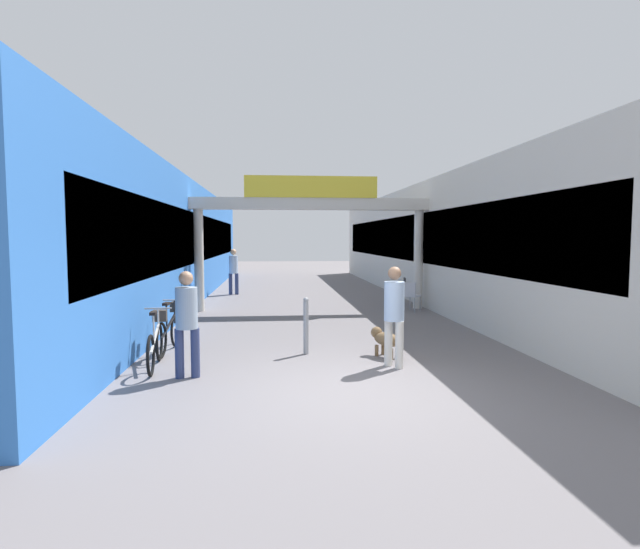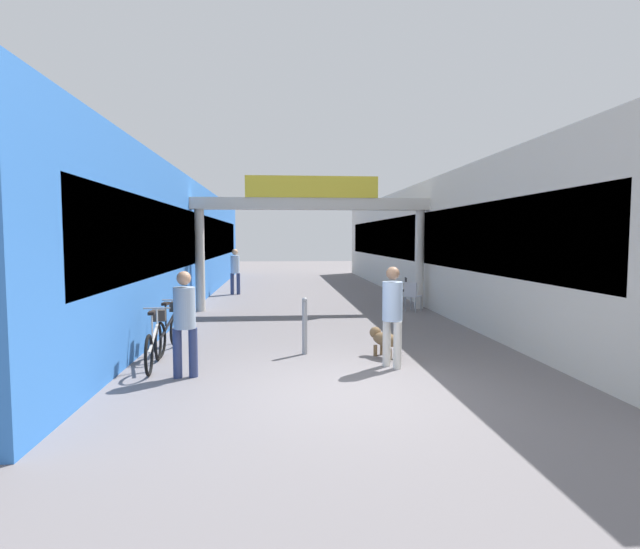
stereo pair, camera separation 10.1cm
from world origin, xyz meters
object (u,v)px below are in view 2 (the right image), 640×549
(pedestrian_companion, at_px, (185,317))
(bicycle_black_second, at_px, (169,329))
(dog_on_leash, at_px, (384,339))
(bollard_post_metal, at_px, (305,325))
(pedestrian_with_dog, at_px, (392,310))
(pedestrian_carrying_crate, at_px, (235,268))
(cafe_chair_black_farther, at_px, (403,288))
(cafe_chair_aluminium_nearer, at_px, (412,294))
(bicycle_silver_nearest, at_px, (155,341))

(pedestrian_companion, bearing_deg, bicycle_black_second, 108.65)
(dog_on_leash, relative_size, bollard_post_metal, 0.68)
(pedestrian_with_dog, xyz_separation_m, pedestrian_carrying_crate, (-3.58, 11.29, 0.03))
(pedestrian_companion, xyz_separation_m, bicycle_black_second, (-0.65, 1.92, -0.52))
(cafe_chair_black_farther, bearing_deg, pedestrian_with_dog, -105.50)
(pedestrian_with_dog, xyz_separation_m, cafe_chair_aluminium_nearer, (2.04, 6.20, -0.44))
(bollard_post_metal, height_order, cafe_chair_aluminium_nearer, bollard_post_metal)
(bicycle_silver_nearest, height_order, bicycle_black_second, same)
(dog_on_leash, bearing_deg, bollard_post_metal, 167.08)
(dog_on_leash, bearing_deg, pedestrian_carrying_crate, 108.84)
(dog_on_leash, xyz_separation_m, bicycle_silver_nearest, (-4.05, -0.34, 0.11))
(pedestrian_with_dog, bearing_deg, bicycle_silver_nearest, 174.17)
(pedestrian_companion, xyz_separation_m, bollard_post_metal, (1.96, 1.42, -0.41))
(dog_on_leash, relative_size, bicycle_silver_nearest, 0.43)
(cafe_chair_aluminium_nearer, bearing_deg, pedestrian_companion, -129.69)
(bollard_post_metal, bearing_deg, cafe_chair_black_farther, 61.95)
(bicycle_silver_nearest, bearing_deg, bicycle_black_second, 89.97)
(bollard_post_metal, distance_m, cafe_chair_aluminium_nearer, 6.18)
(bicycle_silver_nearest, bearing_deg, pedestrian_with_dog, -5.83)
(bicycle_black_second, height_order, bollard_post_metal, bollard_post_metal)
(pedestrian_with_dog, height_order, pedestrian_carrying_crate, pedestrian_carrying_crate)
(pedestrian_companion, relative_size, pedestrian_carrying_crate, 0.95)
(dog_on_leash, relative_size, bicycle_black_second, 0.43)
(pedestrian_with_dog, height_order, pedestrian_companion, pedestrian_with_dog)
(bicycle_black_second, distance_m, bollard_post_metal, 2.66)
(bicycle_black_second, xyz_separation_m, bollard_post_metal, (2.61, -0.50, 0.11))
(pedestrian_companion, bearing_deg, pedestrian_with_dog, 5.69)
(cafe_chair_black_farther, bearing_deg, bicycle_silver_nearest, -129.88)
(pedestrian_carrying_crate, height_order, dog_on_leash, pedestrian_carrying_crate)
(pedestrian_with_dog, relative_size, pedestrian_carrying_crate, 0.97)
(cafe_chair_aluminium_nearer, xyz_separation_m, cafe_chair_black_farther, (0.13, 1.64, 0.00))
(dog_on_leash, bearing_deg, bicycle_black_second, 168.40)
(bollard_post_metal, distance_m, cafe_chair_black_farther, 7.66)
(bicycle_black_second, relative_size, bollard_post_metal, 1.56)
(bollard_post_metal, xyz_separation_m, cafe_chair_aluminium_nearer, (3.47, 5.11, -0.01))
(pedestrian_carrying_crate, xyz_separation_m, cafe_chair_black_farther, (5.75, -3.45, -0.48))
(bicycle_silver_nearest, bearing_deg, pedestrian_carrying_crate, 87.59)
(pedestrian_companion, distance_m, dog_on_leash, 3.63)
(bicycle_silver_nearest, xyz_separation_m, bollard_post_metal, (2.61, 0.68, 0.11))
(bicycle_silver_nearest, bearing_deg, pedestrian_companion, -49.02)
(cafe_chair_aluminium_nearer, bearing_deg, bicycle_black_second, -142.79)
(pedestrian_carrying_crate, xyz_separation_m, cafe_chair_aluminium_nearer, (5.62, -5.09, -0.48))
(bollard_post_metal, bearing_deg, bicycle_silver_nearest, -165.48)
(pedestrian_carrying_crate, relative_size, bicycle_silver_nearest, 1.05)
(pedestrian_with_dog, relative_size, bicycle_silver_nearest, 1.02)
(pedestrian_with_dog, distance_m, bollard_post_metal, 1.84)
(pedestrian_with_dog, bearing_deg, bicycle_black_second, 158.51)
(cafe_chair_aluminium_nearer, distance_m, cafe_chair_black_farther, 1.65)
(cafe_chair_black_farther, bearing_deg, cafe_chair_aluminium_nearer, -94.65)
(bicycle_black_second, relative_size, cafe_chair_black_farther, 1.90)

